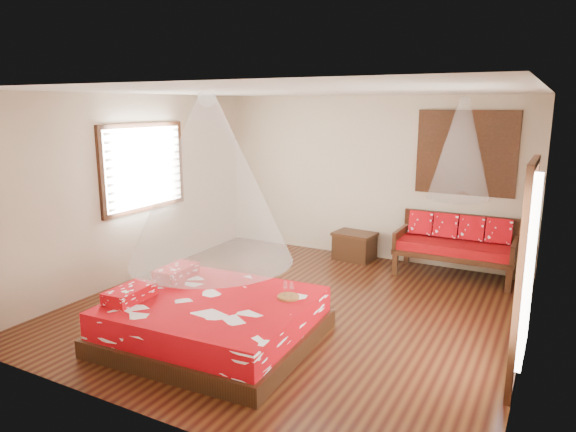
# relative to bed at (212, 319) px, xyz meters

# --- Properties ---
(room) EXTENTS (5.54, 5.54, 2.84)m
(room) POSITION_rel_bed_xyz_m (0.38, 1.28, 1.15)
(room) COLOR black
(room) RESTS_ON ground
(bed) EXTENTS (2.29, 2.09, 0.65)m
(bed) POSITION_rel_bed_xyz_m (0.00, 0.00, 0.00)
(bed) COLOR black
(bed) RESTS_ON floor
(daybed) EXTENTS (1.78, 0.79, 0.94)m
(daybed) POSITION_rel_bed_xyz_m (1.98, 3.66, 0.27)
(daybed) COLOR black
(daybed) RESTS_ON floor
(storage_chest) EXTENTS (0.74, 0.58, 0.48)m
(storage_chest) POSITION_rel_bed_xyz_m (0.28, 3.73, -0.01)
(storage_chest) COLOR black
(storage_chest) RESTS_ON floor
(shutter_panel) EXTENTS (1.52, 0.06, 1.32)m
(shutter_panel) POSITION_rel_bed_xyz_m (1.98, 4.00, 1.65)
(shutter_panel) COLOR black
(shutter_panel) RESTS_ON wall_back
(window_left) EXTENTS (0.10, 1.74, 1.34)m
(window_left) POSITION_rel_bed_xyz_m (-2.33, 1.48, 1.45)
(window_left) COLOR black
(window_left) RESTS_ON wall_left
(glazed_door) EXTENTS (0.08, 1.02, 2.16)m
(glazed_door) POSITION_rel_bed_xyz_m (3.10, 0.68, 0.82)
(glazed_door) COLOR black
(glazed_door) RESTS_ON floor
(wine_tray) EXTENTS (0.25, 0.25, 0.20)m
(wine_tray) POSITION_rel_bed_xyz_m (0.75, 0.43, 0.30)
(wine_tray) COLOR brown
(wine_tray) RESTS_ON bed
(mosquito_net_main) EXTENTS (1.79, 1.79, 1.80)m
(mosquito_net_main) POSITION_rel_bed_xyz_m (0.02, 0.00, 1.60)
(mosquito_net_main) COLOR white
(mosquito_net_main) RESTS_ON ceiling
(mosquito_net_daybed) EXTENTS (0.91, 0.91, 1.50)m
(mosquito_net_daybed) POSITION_rel_bed_xyz_m (1.98, 3.53, 1.75)
(mosquito_net_daybed) COLOR white
(mosquito_net_daybed) RESTS_ON ceiling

